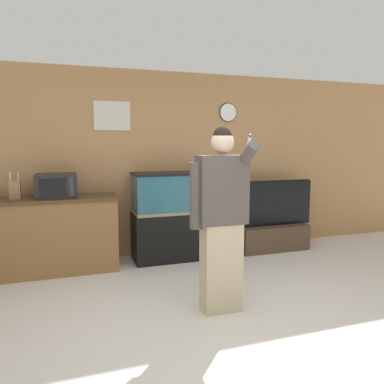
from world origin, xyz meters
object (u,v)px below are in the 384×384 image
at_px(counter_island, 50,235).
at_px(person_standing, 221,217).
at_px(tv_on_stand, 272,230).
at_px(knife_block, 15,189).
at_px(aquarium_on_stand, 174,216).
at_px(microwave, 56,185).

height_order(counter_island, person_standing, person_standing).
relative_size(tv_on_stand, person_standing, 0.74).
bearing_deg(knife_block, aquarium_on_stand, 1.06).
distance_m(counter_island, person_standing, 2.34).
height_order(microwave, tv_on_stand, microwave).
relative_size(microwave, aquarium_on_stand, 0.40).
bearing_deg(aquarium_on_stand, tv_on_stand, -1.85).
xyz_separation_m(counter_island, aquarium_on_stand, (1.61, 0.04, 0.13)).
distance_m(aquarium_on_stand, person_standing, 1.73).
height_order(counter_island, knife_block, knife_block).
xyz_separation_m(knife_block, person_standing, (1.94, -1.67, -0.14)).
xyz_separation_m(counter_island, tv_on_stand, (3.13, -0.01, -0.16)).
height_order(microwave, aquarium_on_stand, microwave).
distance_m(microwave, knife_block, 0.47).
height_order(counter_island, tv_on_stand, tv_on_stand).
height_order(knife_block, person_standing, person_standing).
bearing_deg(counter_island, person_standing, -46.46).
xyz_separation_m(aquarium_on_stand, tv_on_stand, (1.52, -0.05, -0.30)).
bearing_deg(counter_island, tv_on_stand, -0.20).
xyz_separation_m(knife_block, aquarium_on_stand, (1.97, 0.04, -0.45)).
bearing_deg(tv_on_stand, person_standing, -133.15).
bearing_deg(counter_island, aquarium_on_stand, 1.37).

